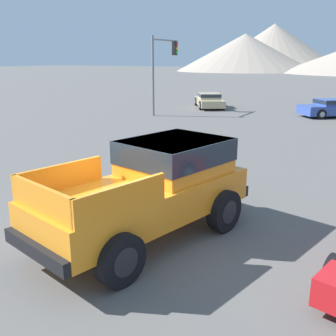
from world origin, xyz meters
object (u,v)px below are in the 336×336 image
at_px(orange_pickup_truck, 155,184).
at_px(traffic_light_main, 164,60).
at_px(parked_car_blue, 332,108).
at_px(parked_car_tan, 209,100).

relative_size(orange_pickup_truck, traffic_light_main, 1.05).
height_order(orange_pickup_truck, parked_car_blue, orange_pickup_truck).
height_order(orange_pickup_truck, traffic_light_main, traffic_light_main).
bearing_deg(traffic_light_main, parked_car_blue, -69.22).
bearing_deg(orange_pickup_truck, parked_car_tan, 124.31).
xyz_separation_m(parked_car_tan, traffic_light_main, (-1.34, -4.62, 2.96)).
bearing_deg(parked_car_blue, traffic_light_main, -109.17).
distance_m(orange_pickup_truck, parked_car_blue, 20.58).
bearing_deg(parked_car_tan, parked_car_blue, 143.09).
relative_size(orange_pickup_truck, parked_car_tan, 1.11).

